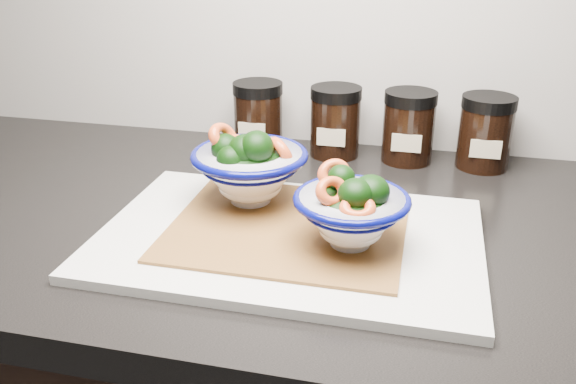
% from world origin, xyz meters
% --- Properties ---
extents(countertop, '(3.50, 0.60, 0.04)m').
position_xyz_m(countertop, '(0.00, 1.45, 0.88)').
color(countertop, black).
rests_on(countertop, cabinet).
extents(cutting_board, '(0.45, 0.30, 0.01)m').
position_xyz_m(cutting_board, '(-0.09, 1.38, 0.91)').
color(cutting_board, silver).
rests_on(cutting_board, countertop).
extents(bamboo_mat, '(0.28, 0.24, 0.00)m').
position_xyz_m(bamboo_mat, '(-0.09, 1.39, 0.91)').
color(bamboo_mat, '#AA6C33').
rests_on(bamboo_mat, cutting_board).
extents(bowl_left, '(0.15, 0.15, 0.12)m').
position_xyz_m(bowl_left, '(-0.16, 1.45, 0.96)').
color(bowl_left, white).
rests_on(bowl_left, bamboo_mat).
extents(bowl_right, '(0.13, 0.13, 0.10)m').
position_xyz_m(bowl_right, '(-0.01, 1.37, 0.96)').
color(bowl_right, white).
rests_on(bowl_right, bamboo_mat).
extents(spice_jar_a, '(0.08, 0.08, 0.11)m').
position_xyz_m(spice_jar_a, '(-0.21, 1.69, 0.96)').
color(spice_jar_a, black).
rests_on(spice_jar_a, countertop).
extents(spice_jar_b, '(0.08, 0.08, 0.11)m').
position_xyz_m(spice_jar_b, '(-0.09, 1.69, 0.96)').
color(spice_jar_b, black).
rests_on(spice_jar_b, countertop).
extents(spice_jar_c, '(0.08, 0.08, 0.11)m').
position_xyz_m(spice_jar_c, '(0.03, 1.69, 0.96)').
color(spice_jar_c, black).
rests_on(spice_jar_c, countertop).
extents(spice_jar_d, '(0.08, 0.08, 0.11)m').
position_xyz_m(spice_jar_d, '(0.15, 1.69, 0.96)').
color(spice_jar_d, black).
rests_on(spice_jar_d, countertop).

